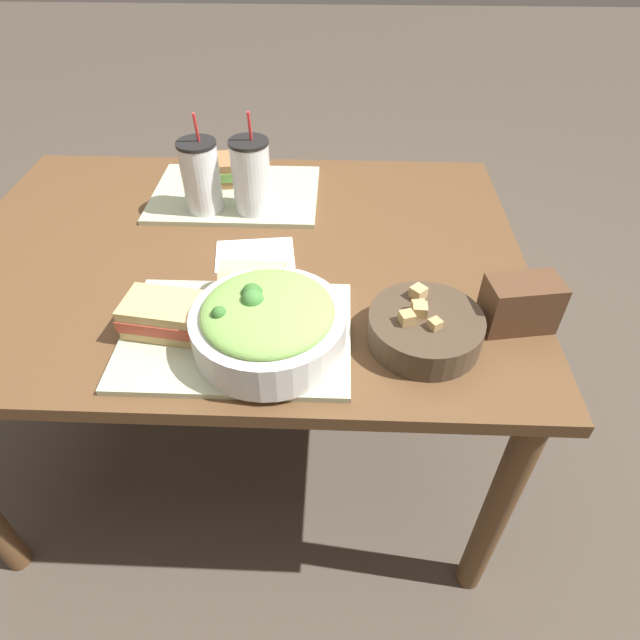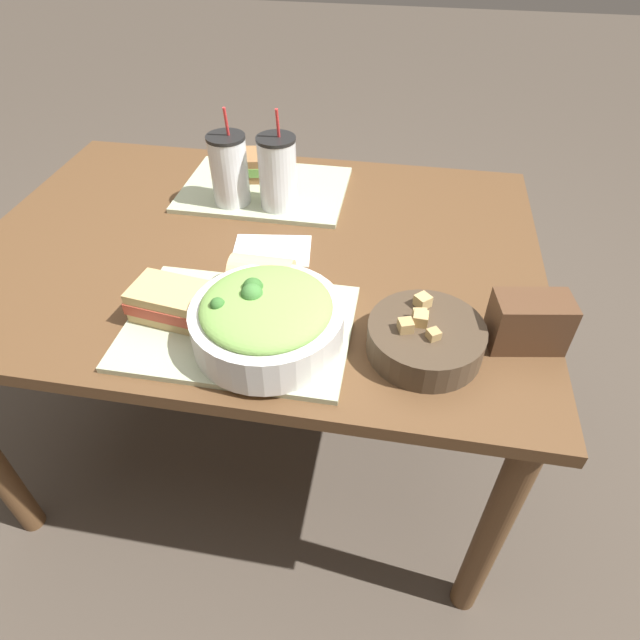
{
  "view_description": "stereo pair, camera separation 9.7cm",
  "coord_description": "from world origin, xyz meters",
  "px_view_note": "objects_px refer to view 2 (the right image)",
  "views": [
    {
      "loc": [
        0.23,
        -1.0,
        1.42
      ],
      "look_at": [
        0.2,
        -0.28,
        0.77
      ],
      "focal_mm": 30.0,
      "sensor_mm": 36.0,
      "label": 1
    },
    {
      "loc": [
        0.33,
        -0.99,
        1.42
      ],
      "look_at": [
        0.2,
        -0.28,
        0.77
      ],
      "focal_mm": 30.0,
      "sensor_mm": 36.0,
      "label": 2
    }
  ],
  "objects_px": {
    "soup_bowl": "(425,338)",
    "drink_cup_red": "(278,175)",
    "salad_bowl": "(267,318)",
    "baguette_near": "(263,275)",
    "sandwich_far": "(256,165)",
    "sandwich_near": "(172,302)",
    "napkin_folded": "(272,250)",
    "chip_bag": "(529,322)",
    "drink_cup_dark": "(230,172)"
  },
  "relations": [
    {
      "from": "sandwich_near",
      "to": "sandwich_far",
      "type": "height_order",
      "value": "same"
    },
    {
      "from": "sandwich_far",
      "to": "drink_cup_red",
      "type": "xyz_separation_m",
      "value": [
        0.1,
        -0.14,
        0.05
      ]
    },
    {
      "from": "sandwich_near",
      "to": "drink_cup_dark",
      "type": "xyz_separation_m",
      "value": [
        -0.02,
        0.44,
        0.05
      ]
    },
    {
      "from": "sandwich_near",
      "to": "drink_cup_red",
      "type": "bearing_deg",
      "value": 84.52
    },
    {
      "from": "soup_bowl",
      "to": "sandwich_far",
      "type": "relative_size",
      "value": 1.34
    },
    {
      "from": "chip_bag",
      "to": "napkin_folded",
      "type": "distance_m",
      "value": 0.57
    },
    {
      "from": "sandwich_far",
      "to": "drink_cup_red",
      "type": "distance_m",
      "value": 0.18
    },
    {
      "from": "baguette_near",
      "to": "drink_cup_red",
      "type": "height_order",
      "value": "drink_cup_red"
    },
    {
      "from": "soup_bowl",
      "to": "drink_cup_dark",
      "type": "xyz_separation_m",
      "value": [
        -0.49,
        0.44,
        0.06
      ]
    },
    {
      "from": "drink_cup_dark",
      "to": "napkin_folded",
      "type": "relative_size",
      "value": 1.26
    },
    {
      "from": "baguette_near",
      "to": "chip_bag",
      "type": "bearing_deg",
      "value": -95.14
    },
    {
      "from": "soup_bowl",
      "to": "chip_bag",
      "type": "relative_size",
      "value": 1.44
    },
    {
      "from": "drink_cup_dark",
      "to": "sandwich_far",
      "type": "bearing_deg",
      "value": 79.97
    },
    {
      "from": "drink_cup_red",
      "to": "napkin_folded",
      "type": "bearing_deg",
      "value": -82.46
    },
    {
      "from": "drink_cup_dark",
      "to": "drink_cup_red",
      "type": "distance_m",
      "value": 0.12
    },
    {
      "from": "drink_cup_dark",
      "to": "drink_cup_red",
      "type": "bearing_deg",
      "value": 0.0
    },
    {
      "from": "baguette_near",
      "to": "sandwich_far",
      "type": "relative_size",
      "value": 0.81
    },
    {
      "from": "drink_cup_red",
      "to": "chip_bag",
      "type": "height_order",
      "value": "drink_cup_red"
    },
    {
      "from": "chip_bag",
      "to": "napkin_folded",
      "type": "height_order",
      "value": "chip_bag"
    },
    {
      "from": "drink_cup_dark",
      "to": "napkin_folded",
      "type": "xyz_separation_m",
      "value": [
        0.14,
        -0.18,
        -0.09
      ]
    },
    {
      "from": "salad_bowl",
      "to": "sandwich_far",
      "type": "distance_m",
      "value": 0.65
    },
    {
      "from": "drink_cup_dark",
      "to": "napkin_folded",
      "type": "height_order",
      "value": "drink_cup_dark"
    },
    {
      "from": "salad_bowl",
      "to": "sandwich_near",
      "type": "relative_size",
      "value": 1.67
    },
    {
      "from": "baguette_near",
      "to": "napkin_folded",
      "type": "height_order",
      "value": "baguette_near"
    },
    {
      "from": "salad_bowl",
      "to": "drink_cup_red",
      "type": "xyz_separation_m",
      "value": [
        -0.09,
        0.47,
        0.03
      ]
    },
    {
      "from": "soup_bowl",
      "to": "drink_cup_red",
      "type": "xyz_separation_m",
      "value": [
        -0.37,
        0.44,
        0.06
      ]
    },
    {
      "from": "sandwich_near",
      "to": "sandwich_far",
      "type": "distance_m",
      "value": 0.58
    },
    {
      "from": "drink_cup_dark",
      "to": "chip_bag",
      "type": "bearing_deg",
      "value": -30.08
    },
    {
      "from": "salad_bowl",
      "to": "sandwich_near",
      "type": "height_order",
      "value": "salad_bowl"
    },
    {
      "from": "salad_bowl",
      "to": "chip_bag",
      "type": "distance_m",
      "value": 0.47
    },
    {
      "from": "salad_bowl",
      "to": "sandwich_near",
      "type": "xyz_separation_m",
      "value": [
        -0.2,
        0.03,
        -0.02
      ]
    },
    {
      "from": "soup_bowl",
      "to": "napkin_folded",
      "type": "distance_m",
      "value": 0.44
    },
    {
      "from": "soup_bowl",
      "to": "napkin_folded",
      "type": "relative_size",
      "value": 1.11
    },
    {
      "from": "drink_cup_dark",
      "to": "drink_cup_red",
      "type": "xyz_separation_m",
      "value": [
        0.12,
        0.0,
        0.0
      ]
    },
    {
      "from": "salad_bowl",
      "to": "drink_cup_dark",
      "type": "bearing_deg",
      "value": 114.01
    },
    {
      "from": "soup_bowl",
      "to": "sandwich_far",
      "type": "height_order",
      "value": "soup_bowl"
    },
    {
      "from": "baguette_near",
      "to": "soup_bowl",
      "type": "bearing_deg",
      "value": -107.14
    },
    {
      "from": "salad_bowl",
      "to": "soup_bowl",
      "type": "bearing_deg",
      "value": 6.35
    },
    {
      "from": "sandwich_far",
      "to": "soup_bowl",
      "type": "bearing_deg",
      "value": -61.91
    },
    {
      "from": "sandwich_near",
      "to": "baguette_near",
      "type": "xyz_separation_m",
      "value": [
        0.15,
        0.1,
        0.01
      ]
    },
    {
      "from": "salad_bowl",
      "to": "soup_bowl",
      "type": "relative_size",
      "value": 1.31
    },
    {
      "from": "soup_bowl",
      "to": "drink_cup_red",
      "type": "relative_size",
      "value": 0.86
    },
    {
      "from": "salad_bowl",
      "to": "baguette_near",
      "type": "height_order",
      "value": "salad_bowl"
    },
    {
      "from": "salad_bowl",
      "to": "napkin_folded",
      "type": "height_order",
      "value": "salad_bowl"
    },
    {
      "from": "drink_cup_red",
      "to": "napkin_folded",
      "type": "xyz_separation_m",
      "value": [
        0.02,
        -0.18,
        -0.09
      ]
    },
    {
      "from": "soup_bowl",
      "to": "drink_cup_dark",
      "type": "relative_size",
      "value": 0.88
    },
    {
      "from": "napkin_folded",
      "to": "chip_bag",
      "type": "bearing_deg",
      "value": -21.63
    },
    {
      "from": "soup_bowl",
      "to": "napkin_folded",
      "type": "height_order",
      "value": "soup_bowl"
    },
    {
      "from": "salad_bowl",
      "to": "napkin_folded",
      "type": "distance_m",
      "value": 0.31
    },
    {
      "from": "sandwich_near",
      "to": "chip_bag",
      "type": "height_order",
      "value": "chip_bag"
    }
  ]
}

